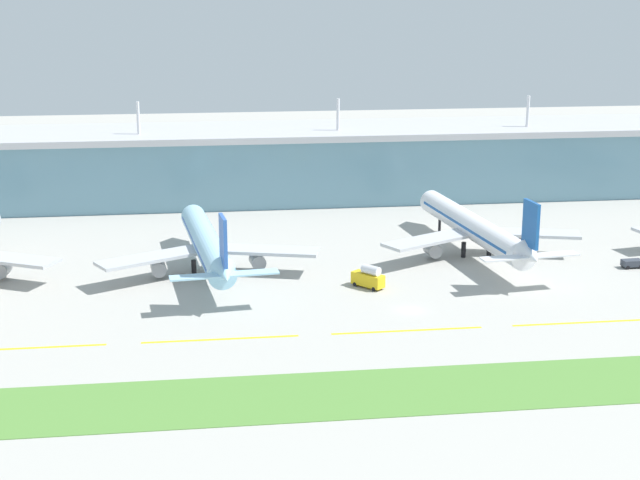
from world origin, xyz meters
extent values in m
plane|color=#A8A59E|center=(0.00, 0.00, 0.00)|extent=(600.00, 600.00, 0.00)
cube|color=#6693A8|center=(0.00, 101.98, 9.56)|extent=(280.00, 28.00, 19.11)
cube|color=#B2B2B7|center=(0.00, 101.98, 20.01)|extent=(288.00, 34.00, 1.80)
cylinder|color=silver|center=(-56.00, 96.38, 25.41)|extent=(0.90, 0.90, 9.00)
cylinder|color=silver|center=(0.00, 96.38, 25.41)|extent=(0.90, 0.90, 9.00)
cylinder|color=silver|center=(56.00, 96.38, 25.41)|extent=(0.90, 0.90, 9.00)
cube|color=#B7BABF|center=(-81.18, 29.00, 5.20)|extent=(24.44, 17.08, 0.70)
cylinder|color=gray|center=(-82.24, 30.55, 2.40)|extent=(3.61, 4.78, 3.20)
cylinder|color=#9ED1EA|center=(-38.75, 31.41, 6.50)|extent=(11.46, 51.15, 5.80)
cone|color=#9ED1EA|center=(-41.82, 58.65, 6.50)|extent=(5.92, 4.59, 5.51)
cone|color=#9ED1EA|center=(-35.57, 3.19, 7.70)|extent=(5.64, 7.14, 5.72)
cube|color=#2D5BB7|center=(-35.68, 4.18, 14.15)|extent=(1.41, 6.44, 9.50)
cube|color=#9ED1EA|center=(-41.09, 3.07, 7.50)|extent=(10.30, 4.30, 0.36)
cube|color=#9ED1EA|center=(-30.16, 4.30, 7.50)|extent=(10.30, 4.30, 0.36)
cube|color=#B7BABF|center=(-50.18, 25.67, 5.20)|extent=(24.34, 17.41, 0.70)
cylinder|color=gray|center=(-49.15, 27.24, 2.40)|extent=(3.68, 4.83, 3.20)
cube|color=#B7BABF|center=(-26.33, 28.36, 5.20)|extent=(24.94, 12.99, 0.70)
cylinder|color=gray|center=(-27.68, 29.66, 2.40)|extent=(3.68, 4.83, 3.20)
cylinder|color=black|center=(-40.89, 50.35, 1.80)|extent=(0.70, 0.70, 3.60)
cylinder|color=black|center=(-41.59, 28.07, 1.80)|extent=(1.10, 1.10, 3.60)
cylinder|color=black|center=(-35.23, 28.79, 1.80)|extent=(1.10, 1.10, 3.60)
cube|color=#2D5BB7|center=(-38.75, 31.41, 6.90)|extent=(10.93, 46.10, 0.60)
cylinder|color=white|center=(23.25, 38.24, 6.50)|extent=(12.29, 55.19, 5.80)
cone|color=white|center=(19.74, 67.47, 6.50)|extent=(5.95, 4.63, 5.51)
cone|color=white|center=(26.87, 8.01, 7.70)|extent=(5.68, 7.17, 5.72)
cube|color=#19519E|center=(26.75, 9.00, 14.15)|extent=(1.46, 6.44, 9.50)
cube|color=white|center=(21.35, 7.85, 7.50)|extent=(10.31, 4.37, 0.36)
cube|color=white|center=(32.27, 9.16, 7.50)|extent=(10.31, 4.37, 0.36)
cube|color=#B7BABF|center=(11.86, 32.42, 5.20)|extent=(24.30, 17.53, 0.70)
cylinder|color=gray|center=(12.88, 33.99, 2.40)|extent=(3.71, 4.85, 3.20)
cube|color=#B7BABF|center=(35.69, 35.27, 5.20)|extent=(24.94, 12.84, 0.70)
cylinder|color=gray|center=(34.32, 36.56, 2.40)|extent=(3.71, 4.85, 3.20)
cylinder|color=black|center=(20.80, 58.68, 1.80)|extent=(0.70, 0.70, 3.60)
cylinder|color=black|center=(20.43, 34.88, 1.80)|extent=(1.10, 1.10, 3.60)
cylinder|color=black|center=(26.78, 35.64, 1.80)|extent=(1.10, 1.10, 3.60)
cube|color=#19519E|center=(23.25, 38.24, 6.90)|extent=(11.67, 49.75, 0.60)
cube|color=yellow|center=(-71.00, -11.06, 0.02)|extent=(28.00, 0.70, 0.04)
cube|color=yellow|center=(-37.00, -11.06, 0.02)|extent=(28.00, 0.70, 0.04)
cube|color=yellow|center=(-3.00, -11.06, 0.02)|extent=(28.00, 0.70, 0.04)
cube|color=yellow|center=(31.00, -11.06, 0.02)|extent=(28.00, 0.70, 0.04)
cube|color=#518438|center=(0.00, -37.28, 0.05)|extent=(300.00, 18.00, 0.10)
cube|color=gold|center=(-5.58, 15.24, 1.75)|extent=(6.69, 7.14, 2.60)
cylinder|color=silver|center=(-5.06, 14.64, 3.95)|extent=(4.13, 4.33, 2.00)
cylinder|color=black|center=(-8.12, 16.38, 0.45)|extent=(0.85, 0.91, 0.90)
cylinder|color=black|center=(-6.35, 17.91, 0.45)|extent=(0.85, 0.91, 0.90)
cylinder|color=black|center=(-4.81, 12.57, 0.45)|extent=(0.85, 0.91, 0.90)
cylinder|color=black|center=(-3.05, 14.11, 0.45)|extent=(0.85, 0.91, 0.90)
cube|color=#333842|center=(55.44, 21.75, 1.15)|extent=(4.52, 2.63, 1.40)
cylinder|color=black|center=(53.96, 20.59, 0.45)|extent=(0.92, 0.40, 0.90)
cylinder|color=black|center=(53.84, 22.75, 0.45)|extent=(0.92, 0.40, 0.90)
cylinder|color=black|center=(57.03, 20.76, 0.45)|extent=(0.92, 0.40, 0.90)
cylinder|color=black|center=(56.92, 22.91, 0.45)|extent=(0.92, 0.40, 0.90)
camera|label=1|loc=(-39.88, -171.85, 61.44)|focal=53.60mm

